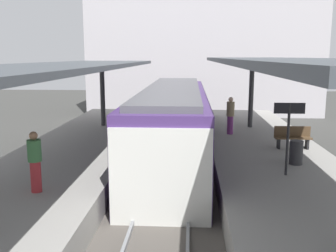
{
  "coord_description": "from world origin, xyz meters",
  "views": [
    {
      "loc": [
        0.76,
        -11.83,
        4.56
      ],
      "look_at": [
        -0.09,
        2.29,
        1.98
      ],
      "focal_mm": 40.99,
      "sensor_mm": 36.0,
      "label": 1
    }
  ],
  "objects": [
    {
      "name": "litter_bin",
      "position": [
        4.29,
        0.83,
        1.4
      ],
      "size": [
        0.44,
        0.44,
        0.8
      ],
      "primitive_type": "cylinder",
      "color": "#2D2D30",
      "rests_on": "platform_right"
    },
    {
      "name": "passenger_mid_platform",
      "position": [
        -3.33,
        -2.29,
        1.85
      ],
      "size": [
        0.36,
        0.36,
        1.64
      ],
      "color": "maroon",
      "rests_on": "platform_left"
    },
    {
      "name": "rail_far_side",
      "position": [
        0.72,
        0.0,
        0.27
      ],
      "size": [
        0.08,
        28.0,
        0.14
      ],
      "primitive_type": "cube",
      "color": "slate",
      "rests_on": "track_ballast"
    },
    {
      "name": "ground_plane",
      "position": [
        0.0,
        0.0,
        0.0
      ],
      "size": [
        80.0,
        80.0,
        0.0
      ],
      "primitive_type": "plane",
      "color": "#383835"
    },
    {
      "name": "track_ballast",
      "position": [
        0.0,
        0.0,
        0.1
      ],
      "size": [
        3.2,
        28.0,
        0.2
      ],
      "primitive_type": "cube",
      "color": "#4C4742",
      "rests_on": "ground_plane"
    },
    {
      "name": "rail_near_side",
      "position": [
        -0.72,
        0.0,
        0.27
      ],
      "size": [
        0.08,
        28.0,
        0.14
      ],
      "primitive_type": "cube",
      "color": "slate",
      "rests_on": "track_ballast"
    },
    {
      "name": "commuter_train",
      "position": [
        0.0,
        4.35,
        1.73
      ],
      "size": [
        2.78,
        13.74,
        3.1
      ],
      "color": "#472D6B",
      "rests_on": "track_ballast"
    },
    {
      "name": "canopy_right",
      "position": [
        3.8,
        1.4,
        4.37
      ],
      "size": [
        4.18,
        21.0,
        3.5
      ],
      "color": "#333335",
      "rests_on": "platform_right"
    },
    {
      "name": "canopy_left",
      "position": [
        -3.8,
        1.4,
        4.18
      ],
      "size": [
        4.18,
        21.0,
        3.3
      ],
      "color": "#333335",
      "rests_on": "platform_left"
    },
    {
      "name": "platform_right",
      "position": [
        3.8,
        0.0,
        0.5
      ],
      "size": [
        4.4,
        28.0,
        1.0
      ],
      "primitive_type": "cube",
      "color": "gray",
      "rests_on": "ground_plane"
    },
    {
      "name": "platform_bench",
      "position": [
        4.75,
        3.11,
        1.46
      ],
      "size": [
        1.4,
        0.41,
        0.86
      ],
      "color": "black",
      "rests_on": "platform_right"
    },
    {
      "name": "platform_left",
      "position": [
        -3.8,
        0.0,
        0.5
      ],
      "size": [
        4.4,
        28.0,
        1.0
      ],
      "primitive_type": "cube",
      "color": "gray",
      "rests_on": "ground_plane"
    },
    {
      "name": "platform_sign",
      "position": [
        3.68,
        -0.39,
        2.62
      ],
      "size": [
        0.9,
        0.08,
        2.21
      ],
      "color": "#262628",
      "rests_on": "platform_right"
    },
    {
      "name": "station_building_backdrop",
      "position": [
        1.75,
        20.0,
        5.5
      ],
      "size": [
        18.0,
        6.0,
        11.0
      ],
      "primitive_type": "cube",
      "color": "#B7B2B7",
      "rests_on": "ground_plane"
    },
    {
      "name": "passenger_near_bench",
      "position": [
        2.59,
        5.8,
        1.9
      ],
      "size": [
        0.36,
        0.36,
        1.73
      ],
      "color": "#7A337A",
      "rests_on": "platform_right"
    }
  ]
}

